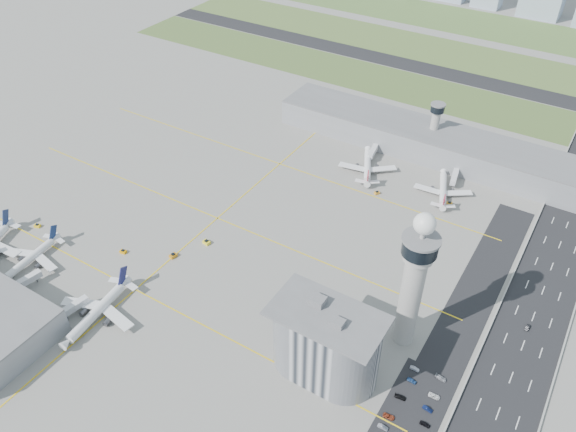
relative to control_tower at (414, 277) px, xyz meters
The scene contains 43 objects.
ground 80.47m from the control_tower, behind, with size 1000.00×1000.00×0.00m, color gray.
grass_strip_0 238.28m from the control_tower, 112.98° to the left, with size 480.00×50.00×0.08m, color #486630.
grass_strip_1 308.14m from the control_tower, 107.49° to the left, with size 480.00×60.00×0.08m, color #526D33.
grass_strip_2 384.80m from the control_tower, 103.89° to the left, with size 480.00×70.00×0.08m, color #4E6B33.
runway 272.40m from the control_tower, 109.91° to the left, with size 480.00×22.00×0.10m, color black.
highway 56.01m from the control_tower, 10.54° to the right, with size 28.00×500.00×0.10m, color black.
barrier_left 45.73m from the control_tower, 15.42° to the right, with size 0.60×500.00×1.20m, color #9E9E99.
barrier_right 67.08m from the control_tower, ahead, with size 0.60×500.00×1.20m, color #9E9E99.
landside_road 43.28m from the control_tower, 45.00° to the right, with size 18.00×260.00×0.08m, color black.
parking_lot 48.79m from the control_tower, 61.93° to the right, with size 20.00×44.00×0.10m, color black.
taxiway_line_h_0 123.35m from the control_tower, 161.26° to the right, with size 260.00×0.60×0.01m, color yellow.
taxiway_line_h_1 119.40m from the control_tower, 168.89° to the left, with size 260.00×0.60×0.01m, color yellow.
taxiway_line_h_2 143.16m from the control_tower, 143.79° to the left, with size 260.00×0.60×0.01m, color yellow.
taxiway_line_v 119.40m from the control_tower, 168.89° to the left, with size 0.60×260.00×0.01m, color yellow.
control_tower is the anchor object (origin of this frame).
secondary_tower 148.97m from the control_tower, 106.48° to the left, with size 8.60×8.60×31.90m.
admin_building 41.10m from the control_tower, 123.70° to the right, with size 42.00×24.00×33.50m.
terminal_pier 146.15m from the control_tower, 102.88° to the left, with size 210.00×32.00×15.80m.
airplane_near_b 175.97m from the control_tower, 162.87° to the right, with size 36.71×31.20×10.28m, color white, non-canonical shape.
airplane_near_c 131.26m from the control_tower, 152.86° to the right, with size 43.19×36.71×12.09m, color white, non-canonical shape.
airplane_far_a 126.02m from the control_tower, 122.38° to the left, with size 39.45×33.53×11.05m, color white, non-canonical shape.
airplane_far_b 110.95m from the control_tower, 101.21° to the left, with size 37.16×31.59×10.41m, color white, non-canonical shape.
jet_bridge_near_1 172.69m from the control_tower, 156.00° to the right, with size 14.00×3.00×5.70m, color silver, non-canonical shape.
jet_bridge_near_2 146.36m from the control_tower, 151.10° to the right, with size 14.00×3.00×5.70m, color silver, non-canonical shape.
jet_bridge_far_0 145.99m from the control_tower, 119.45° to the left, with size 14.00×3.00×5.70m, color silver, non-canonical shape.
jet_bridge_far_1 129.66m from the control_tower, 99.16° to the left, with size 14.00×3.00×5.70m, color silver, non-canonical shape.
tug_0 191.11m from the control_tower, behind, with size 2.04×2.96×1.72m, color yellow, non-canonical shape.
tug_1 140.43m from the control_tower, behind, with size 2.05×2.98×1.73m, color #ED9804, non-canonical shape.
tug_2 117.55m from the control_tower, behind, with size 2.38×3.47×2.02m, color orange, non-canonical shape.
tug_3 109.85m from the control_tower, behind, with size 2.41×3.51×2.04m, color yellow, non-canonical shape.
tug_4 104.87m from the control_tower, 120.85° to the left, with size 1.97×2.87×1.67m, color orange, non-canonical shape.
tug_5 103.37m from the control_tower, 98.18° to the left, with size 2.17×3.15×1.83m, color orange, non-canonical shape.
car_lot_1 54.62m from the control_tower, 76.39° to the right, with size 1.35×3.86×1.27m, color gray.
car_lot_2 51.03m from the control_tower, 74.53° to the right, with size 1.97×4.27×1.19m, color #9A3D22.
car_lot_3 44.78m from the control_tower, 68.64° to the right, with size 1.73×4.25×1.23m, color black.
car_lot_4 40.33m from the control_tower, 57.50° to the right, with size 1.52×3.77×1.28m, color navy.
car_lot_5 37.88m from the control_tower, 49.99° to the right, with size 1.30×3.72×1.23m, color #B2B6C6.
car_lot_8 52.14m from the control_tower, 55.53° to the right, with size 1.51×3.76×1.28m, color black.
car_lot_9 47.90m from the control_tower, 51.46° to the right, with size 1.32×3.79×1.25m, color #0F1B49.
car_lot_10 44.82m from the control_tower, 43.24° to the right, with size 2.02×4.37×1.22m, color white.
car_lot_11 41.33m from the control_tower, 28.00° to the right, with size 1.79×4.41×1.28m, color #93949C.
car_hw_1 63.19m from the control_tower, 37.11° to the left, with size 1.31×3.77×1.24m, color black.
car_hw_4 177.08m from the control_tower, 78.37° to the left, with size 1.44×3.58×1.22m, color slate.
Camera 1 is at (110.53, -142.37, 182.47)m, focal length 35.00 mm.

